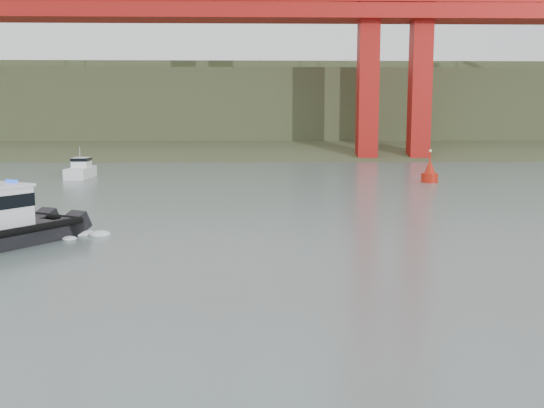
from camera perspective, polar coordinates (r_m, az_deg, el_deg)
The scene contains 4 objects.
ground at distance 19.07m, azimuth -5.03°, elevation -10.50°, with size 400.00×400.00×0.00m, color slate.
headlands at distance 143.58m, azimuth -1.89°, elevation 8.19°, with size 500.00×105.36×27.12m.
motorboat at distance 67.87m, azimuth -17.55°, elevation 3.08°, with size 2.28×6.23×3.39m.
nav_buoy at distance 61.72m, azimuth 14.61°, elevation 2.81°, with size 1.65×1.65×3.44m.
Camera 1 is at (1.20, -18.07, 5.97)m, focal length 40.00 mm.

